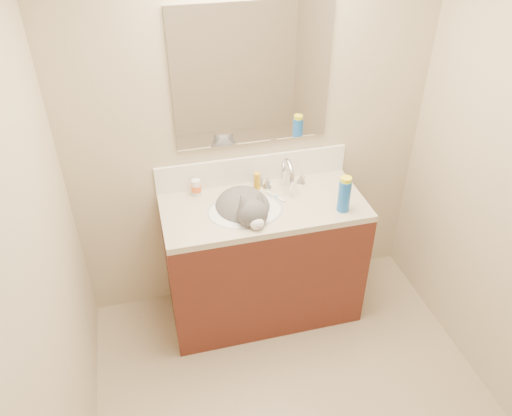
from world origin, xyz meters
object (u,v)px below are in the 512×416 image
faucet (287,176)px  cat (245,211)px  vanity_cabinet (263,262)px  spray_can (344,196)px  pill_bottle (196,187)px  basin (245,220)px  amber_bottle (257,181)px  silver_jar (259,181)px

faucet → cat: 0.35m
vanity_cabinet → spray_can: (0.43, -0.16, 0.55)m
vanity_cabinet → pill_bottle: pill_bottle is taller
basin → faucet: size_ratio=1.61×
vanity_cabinet → amber_bottle: bearing=87.7°
faucet → cat: faucet is taller
cat → pill_bottle: 0.34m
vanity_cabinet → spray_can: bearing=-21.0°
pill_bottle → silver_jar: bearing=1.2°
pill_bottle → amber_bottle: amber_bottle is taller
faucet → vanity_cabinet: bearing=-142.7°
vanity_cabinet → faucet: faucet is taller
faucet → cat: (-0.30, -0.15, -0.10)m
cat → faucet: bearing=20.7°
vanity_cabinet → amber_bottle: 0.53m
basin → vanity_cabinet: bearing=14.0°
silver_jar → amber_bottle: (-0.02, -0.03, 0.02)m
cat → silver_jar: cat is taller
faucet → spray_can: size_ratio=1.44×
vanity_cabinet → basin: bearing=-166.0°
basin → silver_jar: silver_jar is taller
amber_bottle → basin: bearing=-120.9°
cat → spray_can: size_ratio=2.48×
faucet → silver_jar: faucet is taller
faucet → cat: bearing=-153.4°
pill_bottle → cat: bearing=-41.4°
cat → spray_can: spray_can is taller
spray_can → silver_jar: bearing=136.8°
basin → pill_bottle: (-0.24, 0.24, 0.12)m
faucet → amber_bottle: faucet is taller
basin → pill_bottle: 0.36m
faucet → pill_bottle: bearing=172.8°
cat → silver_jar: bearing=52.1°
vanity_cabinet → basin: 0.40m
spray_can → pill_bottle: bearing=154.9°
amber_bottle → cat: bearing=-122.6°
vanity_cabinet → basin: basin is taller
spray_can → amber_bottle: bearing=140.5°
basin → cat: 0.06m
vanity_cabinet → amber_bottle: amber_bottle is taller
vanity_cabinet → silver_jar: size_ratio=18.40×
cat → vanity_cabinet: bearing=-0.2°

